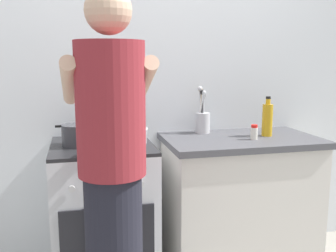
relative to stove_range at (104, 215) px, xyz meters
name	(u,v)px	position (x,y,z in m)	size (l,w,h in m)	color
back_wall	(176,81)	(0.55, 0.35, 0.80)	(3.20, 0.10, 2.50)	silver
countertop	(239,202)	(0.90, 0.00, 0.00)	(1.00, 0.60, 0.90)	silver
stove_range	(104,215)	(0.00, 0.00, 0.00)	(0.60, 0.62, 0.90)	silver
pot	(77,135)	(-0.14, -0.01, 0.51)	(0.25, 0.18, 0.13)	#38383D
mixing_bowl	(125,134)	(0.14, 0.02, 0.50)	(0.28, 0.28, 0.09)	#B7B7BC
utensil_crock	(202,119)	(0.70, 0.21, 0.54)	(0.10, 0.10, 0.32)	silver
spice_bottle	(254,132)	(0.95, -0.08, 0.50)	(0.04, 0.04, 0.09)	silver
oil_bottle	(267,119)	(1.08, 0.01, 0.56)	(0.07, 0.07, 0.26)	gold
person	(113,182)	(0.01, -0.62, 0.41)	(0.41, 0.50, 1.70)	black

